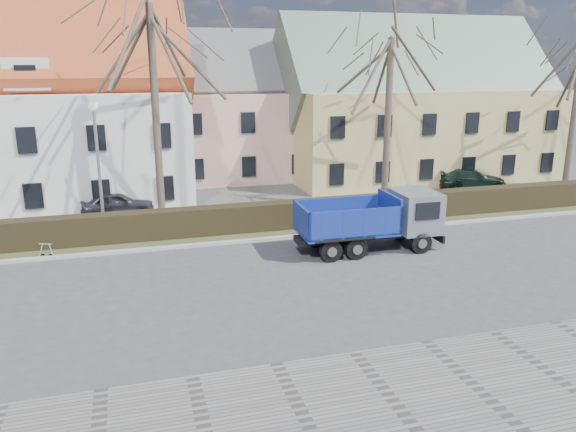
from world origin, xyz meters
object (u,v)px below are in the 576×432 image
object	(u,v)px
cart_frame	(41,250)
parked_car_a	(118,203)
streetlight	(99,171)
dump_truck	(364,222)
parked_car_b	(472,179)

from	to	relation	value
cart_frame	parked_car_a	size ratio (longest dim) A/B	0.21
streetlight	cart_frame	xyz separation A→B (m)	(-2.44, -2.14, -2.77)
dump_truck	streetlight	bearing A→B (deg)	156.07
dump_truck	streetlight	size ratio (longest dim) A/B	1.02
streetlight	parked_car_b	world-z (taller)	streetlight
streetlight	cart_frame	size ratio (longest dim) A/B	8.08
cart_frame	parked_car_b	distance (m)	25.53
parked_car_a	parked_car_b	size ratio (longest dim) A/B	0.88
parked_car_a	parked_car_b	bearing A→B (deg)	-89.14
cart_frame	parked_car_a	xyz separation A→B (m)	(3.01, 6.15, 0.28)
cart_frame	parked_car_b	size ratio (longest dim) A/B	0.18
dump_truck	cart_frame	distance (m)	13.46
streetlight	parked_car_b	distance (m)	22.80
streetlight	parked_car_a	distance (m)	4.76
dump_truck	parked_car_b	world-z (taller)	dump_truck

